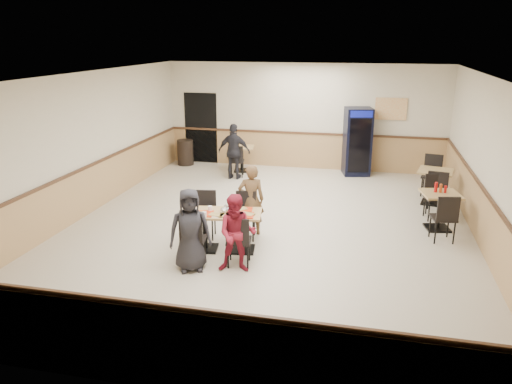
% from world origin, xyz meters
% --- Properties ---
extents(ground, '(10.00, 10.00, 0.00)m').
position_xyz_m(ground, '(0.00, 0.00, 0.00)').
color(ground, beige).
rests_on(ground, ground).
extents(room_shell, '(10.00, 10.00, 10.00)m').
position_xyz_m(room_shell, '(1.78, 2.55, 0.58)').
color(room_shell, silver).
rests_on(room_shell, ground).
extents(main_table, '(1.43, 0.87, 0.72)m').
position_xyz_m(main_table, '(-0.56, -1.24, 0.48)').
color(main_table, black).
rests_on(main_table, ground).
extents(main_chairs, '(1.42, 1.74, 0.91)m').
position_xyz_m(main_chairs, '(-0.61, -1.25, 0.46)').
color(main_chairs, black).
rests_on(main_chairs, ground).
extents(diner_woman_left, '(0.80, 0.68, 1.39)m').
position_xyz_m(diner_woman_left, '(-0.86, -2.11, 0.70)').
color(diner_woman_left, black).
rests_on(diner_woman_left, ground).
extents(diner_woman_right, '(0.71, 0.59, 1.31)m').
position_xyz_m(diner_woman_right, '(-0.10, -1.99, 0.66)').
color(diner_woman_right, maroon).
rests_on(diner_woman_right, ground).
extents(diner_man_opposite, '(0.58, 0.46, 1.39)m').
position_xyz_m(diner_man_opposite, '(-0.26, -0.37, 0.70)').
color(diner_man_opposite, brown).
rests_on(diner_man_opposite, ground).
extents(lone_diner, '(0.88, 0.38, 1.50)m').
position_xyz_m(lone_diner, '(-1.63, 3.39, 0.75)').
color(lone_diner, black).
rests_on(lone_diner, ground).
extents(tabletop_clutter, '(1.19, 0.71, 0.12)m').
position_xyz_m(tabletop_clutter, '(-0.54, -1.29, 0.74)').
color(tabletop_clutter, red).
rests_on(tabletop_clutter, main_table).
extents(side_table_near, '(0.83, 0.83, 0.75)m').
position_xyz_m(side_table_near, '(3.32, 0.71, 0.50)').
color(side_table_near, black).
rests_on(side_table_near, ground).
extents(side_table_near_chair_south, '(0.52, 0.52, 0.96)m').
position_xyz_m(side_table_near_chair_south, '(3.32, 0.10, 0.48)').
color(side_table_near_chair_south, black).
rests_on(side_table_near_chair_south, ground).
extents(side_table_near_chair_north, '(0.52, 0.52, 0.96)m').
position_xyz_m(side_table_near_chair_north, '(3.32, 1.31, 0.48)').
color(side_table_near_chair_north, black).
rests_on(side_table_near_chair_north, ground).
extents(side_table_far, '(0.88, 0.88, 0.79)m').
position_xyz_m(side_table_far, '(3.39, 2.37, 0.53)').
color(side_table_far, black).
rests_on(side_table_far, ground).
extents(side_table_far_chair_south, '(0.55, 0.55, 1.01)m').
position_xyz_m(side_table_far_chair_south, '(3.39, 1.73, 0.50)').
color(side_table_far_chair_south, black).
rests_on(side_table_far_chair_south, ground).
extents(side_table_far_chair_north, '(0.55, 0.55, 1.01)m').
position_xyz_m(side_table_far_chair_north, '(3.39, 3.00, 0.50)').
color(side_table_far_chair_north, black).
rests_on(side_table_far_chair_north, ground).
extents(condiment_caddy, '(0.23, 0.06, 0.20)m').
position_xyz_m(condiment_caddy, '(3.29, 0.76, 0.84)').
color(condiment_caddy, '#AF0D0C').
rests_on(condiment_caddy, side_table_near).
extents(back_table, '(0.77, 0.77, 0.72)m').
position_xyz_m(back_table, '(-1.63, 4.20, 0.48)').
color(back_table, black).
rests_on(back_table, ground).
extents(back_table_chair_lone, '(0.48, 0.48, 0.91)m').
position_xyz_m(back_table_chair_lone, '(-1.63, 3.63, 0.45)').
color(back_table_chair_lone, black).
rests_on(back_table_chair_lone, ground).
extents(pepsi_cooler, '(0.84, 0.84, 1.85)m').
position_xyz_m(pepsi_cooler, '(1.56, 4.59, 0.93)').
color(pepsi_cooler, black).
rests_on(pepsi_cooler, ground).
extents(trash_bin, '(0.48, 0.48, 0.75)m').
position_xyz_m(trash_bin, '(-3.47, 4.55, 0.38)').
color(trash_bin, black).
rests_on(trash_bin, ground).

